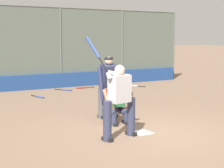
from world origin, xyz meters
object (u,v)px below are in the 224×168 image
at_px(spare_bat_by_padding, 83,88).
at_px(fielding_glove_on_dirt, 128,100).
at_px(umpire_home, 108,85).
at_px(spare_bat_first_base_side, 134,86).
at_px(spare_bat_third_base_side, 65,90).
at_px(catcher_behind_plate, 117,101).
at_px(batter_at_plate, 119,99).
at_px(spare_bat_near_backstop, 39,97).

xyz_separation_m(spare_bat_by_padding, fielding_glove_on_dirt, (0.16, 3.83, 0.02)).
bearing_deg(spare_bat_by_padding, umpire_home, 72.21).
relative_size(umpire_home, spare_bat_first_base_side, 2.04).
xyz_separation_m(spare_bat_third_base_side, spare_bat_first_base_side, (-3.22, 0.36, 0.00)).
xyz_separation_m(catcher_behind_plate, spare_bat_first_base_side, (-4.53, -5.91, -0.56)).
bearing_deg(spare_bat_first_base_side, batter_at_plate, 116.71).
xyz_separation_m(catcher_behind_plate, fielding_glove_on_dirt, (-2.10, -2.69, -0.53)).
relative_size(batter_at_plate, spare_bat_first_base_side, 2.69).
bearing_deg(batter_at_plate, catcher_behind_plate, -131.19).
xyz_separation_m(spare_bat_first_base_side, fielding_glove_on_dirt, (2.43, 3.22, 0.02)).
bearing_deg(spare_bat_by_padding, fielding_glove_on_dirt, 89.53).
bearing_deg(spare_bat_near_backstop, catcher_behind_plate, -10.70).
xyz_separation_m(spare_bat_near_backstop, spare_bat_by_padding, (-2.53, -1.46, 0.00)).
relative_size(batter_at_plate, spare_bat_near_backstop, 2.71).
height_order(batter_at_plate, fielding_glove_on_dirt, batter_at_plate).
bearing_deg(umpire_home, spare_bat_by_padding, -108.34).
relative_size(spare_bat_third_base_side, spare_bat_first_base_side, 0.89).
height_order(catcher_behind_plate, fielding_glove_on_dirt, catcher_behind_plate).
bearing_deg(batter_at_plate, spare_bat_near_backstop, -105.80).
height_order(catcher_behind_plate, umpire_home, umpire_home).
height_order(spare_bat_near_backstop, fielding_glove_on_dirt, fielding_glove_on_dirt).
relative_size(batter_at_plate, spare_bat_by_padding, 2.61).
distance_m(catcher_behind_plate, spare_bat_first_base_side, 7.46).
height_order(umpire_home, spare_bat_third_base_side, umpire_home).
bearing_deg(fielding_glove_on_dirt, batter_at_plate, 54.59).
distance_m(batter_at_plate, umpire_home, 2.13).
height_order(spare_bat_near_backstop, spare_bat_first_base_side, same).
relative_size(spare_bat_near_backstop, spare_bat_by_padding, 0.96).
relative_size(spare_bat_by_padding, spare_bat_first_base_side, 1.03).
bearing_deg(catcher_behind_plate, spare_bat_by_padding, -113.51).
bearing_deg(spare_bat_first_base_side, fielding_glove_on_dirt, 115.85).
height_order(umpire_home, spare_bat_first_base_side, umpire_home).
bearing_deg(umpire_home, spare_bat_third_base_side, -100.13).
bearing_deg(umpire_home, spare_bat_near_backstop, -82.70).
relative_size(spare_bat_third_base_side, fielding_glove_on_dirt, 2.30).
distance_m(umpire_home, fielding_glove_on_dirt, 2.87).
height_order(batter_at_plate, spare_bat_near_backstop, batter_at_plate).
distance_m(spare_bat_third_base_side, fielding_glove_on_dirt, 3.66).
height_order(batter_at_plate, umpire_home, batter_at_plate).
height_order(batter_at_plate, spare_bat_by_padding, batter_at_plate).
relative_size(spare_bat_by_padding, fielding_glove_on_dirt, 2.66).
relative_size(catcher_behind_plate, umpire_home, 0.68).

